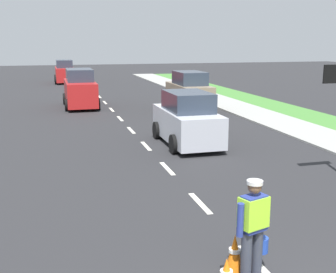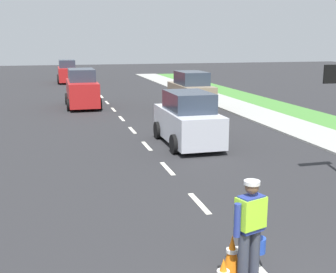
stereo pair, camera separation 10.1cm
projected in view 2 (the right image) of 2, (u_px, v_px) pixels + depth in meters
ground_plane at (113, 109)px, 24.85m from camera, size 96.00×96.00×0.00m
lane_center_line at (104, 99)px, 28.81m from camera, size 0.14×46.40×0.01m
road_worker at (251, 224)px, 6.99m from camera, size 0.71×0.52×1.67m
traffic_cone_near at (232, 253)px, 7.28m from camera, size 0.36×0.36×0.66m
car_oncoming_second at (82, 89)px, 25.42m from camera, size 1.92×4.39×2.22m
car_parked_far at (191, 93)px, 23.81m from camera, size 1.86×4.01×2.19m
car_outgoing_ahead at (188, 120)px, 16.16m from camera, size 1.92×3.99×1.99m
car_oncoming_third at (67, 72)px, 40.16m from camera, size 1.87×4.27×2.10m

